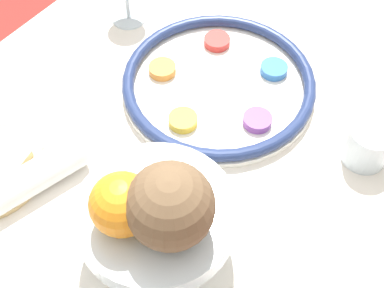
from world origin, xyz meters
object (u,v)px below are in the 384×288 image
at_px(fruit_stand, 157,219).
at_px(coconut, 170,206).
at_px(seder_plate, 219,83).
at_px(orange_fruit, 122,204).
at_px(cup_near, 368,144).
at_px(napkin_roll, 36,176).

height_order(fruit_stand, coconut, coconut).
relative_size(seder_plate, coconut, 3.12).
bearing_deg(coconut, fruit_stand, -105.54).
relative_size(orange_fruit, cup_near, 1.13).
xyz_separation_m(seder_plate, fruit_stand, (0.29, 0.10, 0.06)).
distance_m(seder_plate, fruit_stand, 0.31).
height_order(orange_fruit, cup_near, orange_fruit).
bearing_deg(cup_near, orange_fruit, -28.34).
bearing_deg(fruit_stand, seder_plate, -161.13).
distance_m(seder_plate, orange_fruit, 0.36).
bearing_deg(napkin_roll, orange_fruit, 87.94).
xyz_separation_m(orange_fruit, napkin_roll, (-0.01, -0.19, -0.12)).
height_order(seder_plate, orange_fruit, orange_fruit).
bearing_deg(orange_fruit, coconut, 116.30).
relative_size(fruit_stand, orange_fruit, 2.63).
bearing_deg(cup_near, fruit_stand, -28.14).
xyz_separation_m(orange_fruit, cup_near, (-0.34, 0.18, -0.11)).
xyz_separation_m(coconut, napkin_roll, (0.02, -0.24, -0.13)).
relative_size(fruit_stand, coconut, 1.97).
bearing_deg(coconut, orange_fruit, -63.70).
height_order(orange_fruit, coconut, coconut).
distance_m(coconut, napkin_roll, 0.27).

